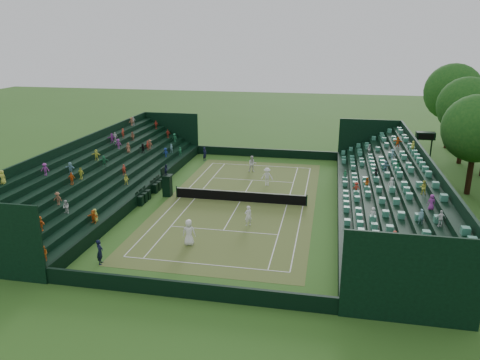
{
  "coord_description": "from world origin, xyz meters",
  "views": [
    {
      "loc": [
        7.47,
        -37.75,
        14.06
      ],
      "look_at": [
        0.0,
        0.0,
        2.0
      ],
      "focal_mm": 35.0,
      "sensor_mm": 36.0,
      "label": 1
    }
  ],
  "objects": [
    {
      "name": "ground",
      "position": [
        0.0,
        0.0,
        0.0
      ],
      "size": [
        160.0,
        160.0,
        0.0
      ],
      "primitive_type": "plane",
      "color": "#315E1D",
      "rests_on": "ground"
    },
    {
      "name": "court_surface",
      "position": [
        0.0,
        0.0,
        0.01
      ],
      "size": [
        12.97,
        26.77,
        0.01
      ],
      "primitive_type": "cube",
      "color": "#356822",
      "rests_on": "ground"
    },
    {
      "name": "perimeter_wall_north",
      "position": [
        0.0,
        15.88,
        0.5
      ],
      "size": [
        17.17,
        0.2,
        1.0
      ],
      "primitive_type": "cube",
      "color": "black",
      "rests_on": "ground"
    },
    {
      "name": "perimeter_wall_south",
      "position": [
        0.0,
        -15.88,
        0.5
      ],
      "size": [
        17.17,
        0.2,
        1.0
      ],
      "primitive_type": "cube",
      "color": "black",
      "rests_on": "ground"
    },
    {
      "name": "perimeter_wall_east",
      "position": [
        8.48,
        0.0,
        0.5
      ],
      "size": [
        0.2,
        31.77,
        1.0
      ],
      "primitive_type": "cube",
      "color": "black",
      "rests_on": "ground"
    },
    {
      "name": "perimeter_wall_west",
      "position": [
        -8.48,
        0.0,
        0.5
      ],
      "size": [
        0.2,
        31.77,
        1.0
      ],
      "primitive_type": "cube",
      "color": "black",
      "rests_on": "ground"
    },
    {
      "name": "north_grandstand",
      "position": [
        12.66,
        0.0,
        1.55
      ],
      "size": [
        6.6,
        32.0,
        4.9
      ],
      "color": "black",
      "rests_on": "ground"
    },
    {
      "name": "south_grandstand",
      "position": [
        -12.66,
        0.0,
        1.55
      ],
      "size": [
        6.6,
        32.0,
        4.9
      ],
      "color": "black",
      "rests_on": "ground"
    },
    {
      "name": "tennis_net",
      "position": [
        0.0,
        0.0,
        0.53
      ],
      "size": [
        11.67,
        0.1,
        1.06
      ],
      "color": "black",
      "rests_on": "ground"
    },
    {
      "name": "scoreboard_tower",
      "position": [
        17.75,
        16.0,
        3.14
      ],
      "size": [
        2.0,
        1.0,
        3.7
      ],
      "color": "black",
      "rests_on": "ground"
    },
    {
      "name": "umpire_chair",
      "position": [
        -6.75,
        0.24,
        1.26
      ],
      "size": [
        0.94,
        0.94,
        2.95
      ],
      "color": "black",
      "rests_on": "ground"
    },
    {
      "name": "courtside_chairs",
      "position": [
        -8.24,
        -0.02,
        0.46
      ],
      "size": [
        0.56,
        5.53,
        1.21
      ],
      "color": "black",
      "rests_on": "ground"
    },
    {
      "name": "player_near_west",
      "position": [
        -1.77,
        -9.27,
        0.94
      ],
      "size": [
        0.99,
        0.72,
        1.88
      ],
      "primitive_type": "imported",
      "rotation": [
        0.0,
        0.0,
        3.29
      ],
      "color": "white",
      "rests_on": "ground"
    },
    {
      "name": "player_near_east",
      "position": [
        1.64,
        -5.08,
        0.81
      ],
      "size": [
        0.7,
        0.66,
        1.61
      ],
      "primitive_type": "imported",
      "rotation": [
        0.0,
        0.0,
        3.76
      ],
      "color": "white",
      "rests_on": "ground"
    },
    {
      "name": "player_far_west",
      "position": [
        -0.53,
        9.4,
        0.87
      ],
      "size": [
        0.97,
        0.83,
        1.75
      ],
      "primitive_type": "imported",
      "rotation": [
        0.0,
        0.0,
        0.21
      ],
      "color": "silver",
      "rests_on": "ground"
    },
    {
      "name": "player_far_east",
      "position": [
        1.66,
        5.09,
        0.89
      ],
      "size": [
        1.22,
        0.79,
        1.77
      ],
      "primitive_type": "imported",
      "rotation": [
        0.0,
        0.0,
        0.12
      ],
      "color": "white",
      "rests_on": "ground"
    },
    {
      "name": "line_judge_north",
      "position": [
        -6.71,
        12.91,
        0.78
      ],
      "size": [
        0.54,
        0.66,
        1.57
      ],
      "primitive_type": "imported",
      "rotation": [
        0.0,
        0.0,
        1.25
      ],
      "color": "black",
      "rests_on": "ground"
    },
    {
      "name": "line_judge_south",
      "position": [
        -6.5,
        -13.05,
        0.83
      ],
      "size": [
        0.54,
        0.69,
        1.66
      ],
      "primitive_type": "imported",
      "rotation": [
        0.0,
        0.0,
        1.83
      ],
      "color": "black",
      "rests_on": "ground"
    }
  ]
}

